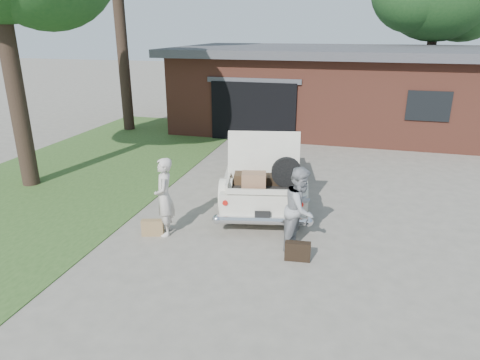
# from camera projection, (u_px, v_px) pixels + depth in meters

# --- Properties ---
(ground) EXTENTS (90.00, 90.00, 0.00)m
(ground) POSITION_uv_depth(u_px,v_px,m) (232.00, 241.00, 8.62)
(ground) COLOR gray
(ground) RESTS_ON ground
(grass_strip) EXTENTS (6.00, 16.00, 0.02)m
(grass_strip) POSITION_uv_depth(u_px,v_px,m) (83.00, 172.00, 12.70)
(grass_strip) COLOR #2D4C1E
(grass_strip) RESTS_ON ground
(house) EXTENTS (12.80, 7.80, 3.30)m
(house) POSITION_uv_depth(u_px,v_px,m) (329.00, 87.00, 18.24)
(house) COLOR brown
(house) RESTS_ON ground
(sedan) EXTENTS (2.76, 5.03, 1.97)m
(sedan) POSITION_uv_depth(u_px,v_px,m) (264.00, 169.00, 10.73)
(sedan) COLOR silver
(sedan) RESTS_ON ground
(woman_left) EXTENTS (0.59, 0.70, 1.63)m
(woman_left) POSITION_uv_depth(u_px,v_px,m) (164.00, 197.00, 8.67)
(woman_left) COLOR beige
(woman_left) RESTS_ON ground
(woman_right) EXTENTS (0.79, 0.92, 1.64)m
(woman_right) POSITION_uv_depth(u_px,v_px,m) (300.00, 209.00, 8.10)
(woman_right) COLOR #919397
(woman_right) RESTS_ON ground
(suitcase_left) EXTENTS (0.47, 0.26, 0.34)m
(suitcase_left) POSITION_uv_depth(u_px,v_px,m) (153.00, 228.00, 8.80)
(suitcase_left) COLOR #9A7A4E
(suitcase_left) RESTS_ON ground
(suitcase_right) EXTENTS (0.49, 0.20, 0.37)m
(suitcase_right) POSITION_uv_depth(u_px,v_px,m) (298.00, 251.00, 7.85)
(suitcase_right) COLOR black
(suitcase_right) RESTS_ON ground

